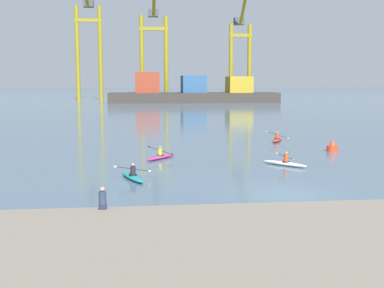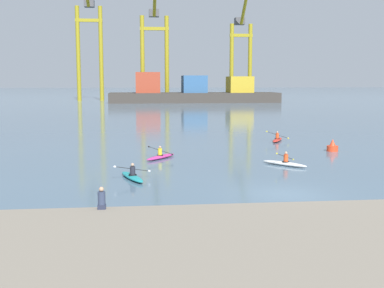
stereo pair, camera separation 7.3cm
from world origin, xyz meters
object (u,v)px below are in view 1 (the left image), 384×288
Objects in this scene: container_barge at (192,93)px; kayak_magenta at (161,156)px; channel_buoy at (332,147)px; seated_onlooker at (103,199)px; gantry_crane_west_mid at (154,41)px; kayak_red at (277,139)px; gantry_crane_west at (88,38)px; gantry_crane_east_mid at (241,45)px; kayak_white at (285,163)px; kayak_teal at (133,176)px.

kayak_magenta is at bearing -97.73° from container_barge.
channel_buoy is 25.15m from seated_onlooker.
gantry_crane_west_mid is 95.31m from kayak_red.
container_barge is at bearing 89.06° from kayak_red.
gantry_crane_east_mid reaches higher than gantry_crane_west.
gantry_crane_west is 34.53× the size of channel_buoy.
kayak_white is at bearing -78.26° from gantry_crane_west.
container_barge is at bearing 81.84° from seated_onlooker.
gantry_crane_west_mid is 10.04× the size of kayak_teal.
kayak_magenta is at bearing -170.61° from channel_buoy.
gantry_crane_west_mid is at bearing 95.09° from kayak_red.
seated_onlooker is at bearing -84.42° from gantry_crane_west.
gantry_crane_west_mid is at bearing 96.19° from channel_buoy.
gantry_crane_east_mid reaches higher than gantry_crane_west_mid.
channel_buoy is 18.66m from kayak_teal.
gantry_crane_west_mid is 107.99m from kayak_white.
container_barge is at bearing 82.27° from kayak_magenta.
gantry_crane_west is 43.88m from gantry_crane_east_mid.
seated_onlooker is (-11.20, -12.36, 0.81)m from kayak_white.
kayak_magenta is 14.68m from kayak_red.
gantry_crane_west_mid is at bearing 88.29° from kayak_magenta.
gantry_crane_west reaches higher than kayak_teal.
seated_onlooker is at bearing -97.02° from kayak_teal.
gantry_crane_west is 11.26× the size of kayak_magenta.
kayak_teal is (-5.04, -110.17, -16.31)m from gantry_crane_west_mid.
kayak_magenta is at bearing 79.30° from seated_onlooker.
gantry_crane_west is (-28.05, 14.42, 15.11)m from container_barge.
container_barge is 24.93m from gantry_crane_east_mid.
kayak_white reaches higher than kayak_teal.
kayak_white is (-5.82, -6.15, -0.19)m from channel_buoy.
kayak_magenta is 0.90× the size of kayak_teal.
gantry_crane_west_mid is 10.34× the size of kayak_red.
kayak_red is 3.70× the size of seated_onlooker.
kayak_magenta is at bearing -140.93° from kayak_red.
gantry_crane_west_mid reaches higher than seated_onlooker.
container_barge is 111.64m from seated_onlooker.
kayak_teal is at bearing -92.62° from gantry_crane_west_mid.
channel_buoy is 8.47m from kayak_white.
kayak_white is (10.11, 3.55, 0.00)m from kayak_teal.
gantry_crane_west is at bearing 179.08° from gantry_crane_east_mid.
gantry_crane_east_mid reaches higher than kayak_white.
gantry_crane_west is 104.45m from kayak_red.
seated_onlooker is at bearing -98.16° from container_barge.
gantry_crane_west is 111.16m from kayak_magenta.
gantry_crane_west is 10.12× the size of kayak_teal.
seated_onlooker reaches higher than kayak_red.
kayak_teal is at bearing -83.47° from gantry_crane_west.
gantry_crane_west is 19.29m from gantry_crane_west_mid.
kayak_white is (8.14, -3.84, 0.00)m from kayak_magenta.
kayak_red is at bearing 76.04° from kayak_white.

